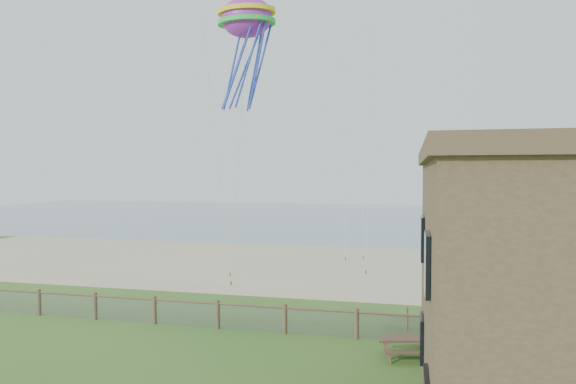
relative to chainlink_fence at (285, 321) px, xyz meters
name	(u,v)px	position (x,y,z in m)	size (l,w,h in m)	color
sand_beach	(338,267)	(0.00, 16.00, -0.55)	(72.00, 20.00, 0.02)	tan
ocean	(377,217)	(0.00, 60.00, -0.55)	(160.00, 68.00, 0.02)	slate
chainlink_fence	(285,321)	(0.00, 0.00, 0.00)	(36.20, 0.20, 1.25)	brown
picnic_table	(408,346)	(5.05, -1.71, -0.13)	(1.97, 1.49, 0.83)	brown
octopus_kite	(247,49)	(-3.42, 5.42, 12.77)	(3.15, 2.22, 6.49)	#FF286D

